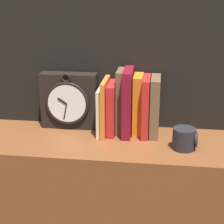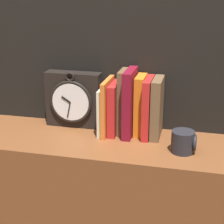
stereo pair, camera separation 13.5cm
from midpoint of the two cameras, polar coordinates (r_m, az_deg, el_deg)
wall_back at (r=1.46m, az=-1.73°, el=15.84°), size 6.00×0.05×2.60m
clock at (r=1.50m, az=-9.14°, el=1.64°), size 0.22×0.08×0.23m
book_slot0_cream at (r=1.44m, az=-4.34°, el=0.23°), size 0.02×0.15×0.18m
book_slot1_orange at (r=1.42m, az=-3.73°, el=0.73°), size 0.02×0.16×0.21m
book_slot2_red at (r=1.43m, az=-2.64°, el=0.52°), size 0.03×0.14×0.20m
book_slot3_brown at (r=1.43m, az=-1.44°, el=1.57°), size 0.02×0.11×0.25m
book_slot4_maroon at (r=1.41m, az=-0.30°, el=1.42°), size 0.03×0.15×0.25m
book_slot5_orange at (r=1.43m, az=1.27°, el=1.12°), size 0.03×0.11×0.23m
book_slot6_red at (r=1.41m, az=2.48°, el=0.80°), size 0.03×0.14×0.22m
book_slot7_brown at (r=1.41m, az=3.85°, el=0.79°), size 0.03×0.13×0.23m
mug at (r=1.32m, az=8.19°, el=-4.12°), size 0.09×0.08×0.08m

